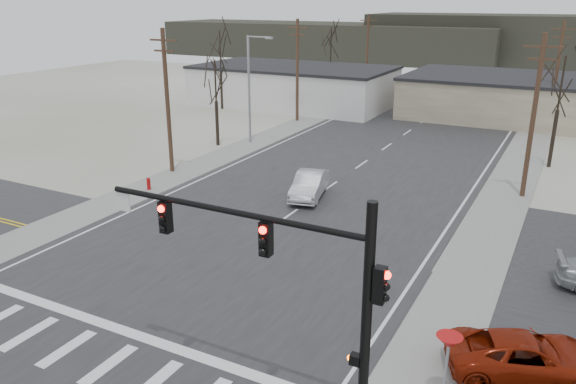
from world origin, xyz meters
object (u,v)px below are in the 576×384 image
(car_parked_red, at_px, (526,356))
(fire_hydrant, at_px, (149,184))
(traffic_signal_mast, at_px, (301,278))
(sedan_crossing, at_px, (309,185))
(car_far_a, at_px, (429,101))
(car_far_b, at_px, (387,94))

(car_parked_red, bearing_deg, fire_hydrant, 46.70)
(traffic_signal_mast, height_order, car_parked_red, traffic_signal_mast)
(traffic_signal_mast, xyz_separation_m, car_parked_red, (5.67, 5.20, -3.93))
(sedan_crossing, bearing_deg, car_far_a, 78.70)
(fire_hydrant, distance_m, sedan_crossing, 10.49)
(fire_hydrant, xyz_separation_m, car_far_a, (8.72, 37.46, 0.34))
(car_far_a, height_order, car_far_b, car_far_a)
(traffic_signal_mast, distance_m, car_far_a, 52.65)
(traffic_signal_mast, height_order, car_far_a, traffic_signal_mast)
(car_far_a, relative_size, car_parked_red, 1.01)
(sedan_crossing, xyz_separation_m, car_parked_red, (13.92, -12.62, -0.08))
(car_far_b, bearing_deg, fire_hydrant, -82.84)
(car_parked_red, bearing_deg, sedan_crossing, 25.26)
(sedan_crossing, bearing_deg, fire_hydrant, -173.01)
(car_far_b, xyz_separation_m, car_parked_red, (21.06, -49.73, 0.05))
(car_far_b, distance_m, car_parked_red, 54.00)
(traffic_signal_mast, height_order, fire_hydrant, traffic_signal_mast)
(fire_hydrant, xyz_separation_m, sedan_crossing, (9.84, 3.62, 0.38))
(traffic_signal_mast, relative_size, car_far_b, 2.35)
(traffic_signal_mast, bearing_deg, fire_hydrant, 141.87)
(fire_hydrant, relative_size, car_parked_red, 0.17)
(fire_hydrant, height_order, car_far_a, car_far_a)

